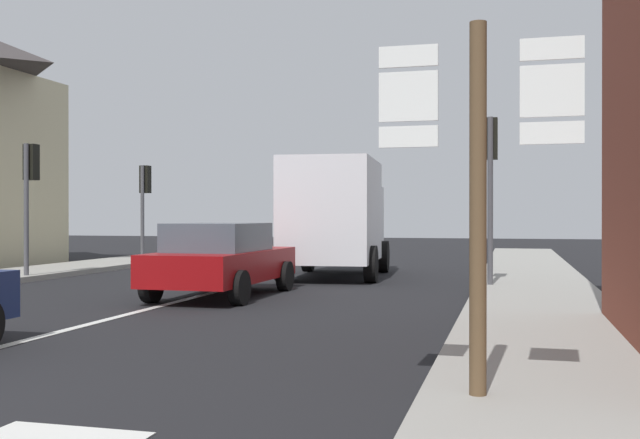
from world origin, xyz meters
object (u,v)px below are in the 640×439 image
at_px(delivery_truck, 335,215).
at_px(traffic_light_near_left, 30,179).
at_px(sedan_far, 222,259).
at_px(traffic_light_far_left, 145,191).
at_px(route_sign_post, 478,179).
at_px(traffic_light_near_right, 490,163).

bearing_deg(delivery_truck, traffic_light_near_left, -158.12).
height_order(sedan_far, delivery_truck, delivery_truck).
distance_m(delivery_truck, traffic_light_near_left, 7.77).
bearing_deg(delivery_truck, traffic_light_far_left, 156.61).
xyz_separation_m(sedan_far, route_sign_post, (5.34, -7.61, 1.15)).
bearing_deg(route_sign_post, traffic_light_near_right, 91.03).
distance_m(delivery_truck, traffic_light_near_right, 4.91).
height_order(traffic_light_near_right, traffic_light_far_left, traffic_light_near_right).
xyz_separation_m(delivery_truck, traffic_light_far_left, (-7.17, 3.10, 0.77)).
xyz_separation_m(route_sign_post, traffic_light_near_left, (-11.41, 9.92, 0.62)).
height_order(sedan_far, traffic_light_near_right, traffic_light_near_right).
xyz_separation_m(sedan_far, traffic_light_near_left, (-6.07, 2.31, 1.77)).
xyz_separation_m(delivery_truck, route_sign_post, (4.24, -12.80, 0.26)).
relative_size(sedan_far, delivery_truck, 0.82).
bearing_deg(traffic_light_far_left, sedan_far, -53.80).
bearing_deg(sedan_far, route_sign_post, -54.92).
bearing_deg(traffic_light_near_left, sedan_far, -20.83).
distance_m(sedan_far, traffic_light_far_left, 10.40).
relative_size(delivery_truck, traffic_light_near_left, 1.51).
relative_size(delivery_truck, route_sign_post, 1.61).
height_order(delivery_truck, traffic_light_near_right, traffic_light_near_right).
bearing_deg(traffic_light_far_left, route_sign_post, -54.33).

